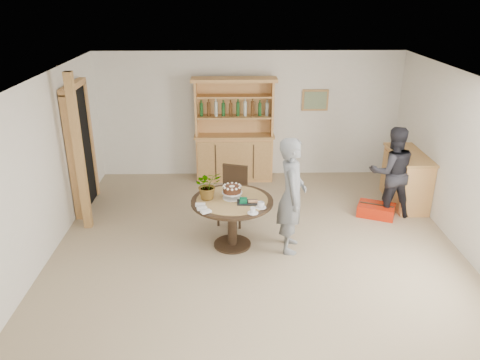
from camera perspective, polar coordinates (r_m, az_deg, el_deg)
name	(u,v)px	position (r m, az deg, el deg)	size (l,w,h in m)	color
ground	(258,265)	(6.68, 2.25, -10.28)	(7.00, 7.00, 0.00)	tan
room_shell	(261,147)	(5.93, 2.53, 4.04)	(6.04, 7.04, 2.52)	white
doorway	(80,147)	(8.41, -18.91, 3.88)	(0.13, 1.10, 2.18)	black
pine_post	(79,154)	(7.57, -19.04, 3.01)	(0.12, 0.12, 2.50)	tan
hutch	(234,146)	(9.32, -0.69, 4.18)	(1.62, 0.54, 2.04)	#DDAC5D
sideboard	(406,178)	(8.80, 19.61, 0.20)	(0.54, 1.26, 0.94)	#DDAC5D
dining_table	(232,209)	(6.86, -0.96, -3.57)	(1.20, 1.20, 0.76)	black
dining_chair	(233,191)	(7.64, -0.82, -1.31)	(0.52, 0.52, 0.95)	black
birthday_cake	(232,190)	(6.79, -0.97, -1.27)	(0.30, 0.30, 0.20)	white
flower_vase	(208,185)	(6.76, -3.95, -0.61)	(0.38, 0.33, 0.42)	#3F7233
gift_tray	(247,201)	(6.67, 0.88, -2.62)	(0.30, 0.20, 0.08)	black
coffee_cup_a	(261,205)	(6.53, 2.56, -3.08)	(0.15, 0.15, 0.09)	white
coffee_cup_b	(253,211)	(6.38, 1.58, -3.78)	(0.15, 0.15, 0.08)	white
napkins	(203,208)	(6.51, -4.56, -3.45)	(0.24, 0.33, 0.03)	white
teen_boy	(292,195)	(6.71, 6.31, -1.88)	(0.63, 0.41, 1.72)	slate
adult_person	(392,172)	(8.15, 18.00, 0.94)	(0.76, 0.59, 1.55)	black
red_suitcase	(376,210)	(8.30, 16.26, -3.54)	(0.71, 0.60, 0.21)	red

